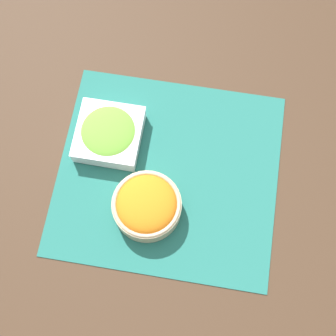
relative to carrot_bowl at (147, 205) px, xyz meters
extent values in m
plane|color=#422D1E|center=(-0.03, -0.08, -0.04)|extent=(3.00, 3.00, 0.00)
cube|color=#236B60|center=(-0.03, -0.08, -0.03)|extent=(0.44, 0.41, 0.00)
cylinder|color=#C6B28E|center=(0.00, 0.00, -0.01)|extent=(0.13, 0.13, 0.04)
torus|color=#C6B28E|center=(0.00, 0.00, 0.01)|extent=(0.13, 0.13, 0.01)
ellipsoid|color=orange|center=(0.00, 0.00, 0.01)|extent=(0.12, 0.12, 0.04)
cube|color=white|center=(0.10, -0.14, -0.01)|extent=(0.13, 0.13, 0.04)
cube|color=white|center=(0.10, -0.14, 0.01)|extent=(0.13, 0.13, 0.00)
ellipsoid|color=#6BAD38|center=(0.10, -0.14, 0.00)|extent=(0.11, 0.11, 0.03)
camera|label=1|loc=(-0.08, 0.21, 0.87)|focal=50.00mm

